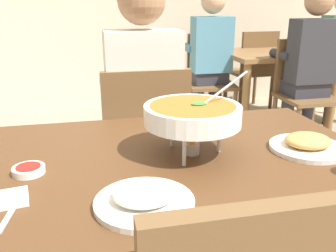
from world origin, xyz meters
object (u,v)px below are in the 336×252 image
chair_bg_middle (210,75)px  chair_bg_window (199,67)px  dining_table_main (178,187)px  appetizer_plate (307,144)px  chair_bg_corner (254,67)px  patron_bg_middle (210,52)px  dining_table_far (275,65)px  chair_bg_right (303,87)px  patron_bg_right (309,60)px  diner_main (142,96)px  curry_bowl (193,115)px  rice_plate (144,198)px  sauce_dish (29,170)px  chair_diner_main (144,142)px

chair_bg_middle → chair_bg_window: same height
chair_bg_middle → chair_bg_window: bearing=86.5°
chair_bg_window → dining_table_main: bearing=-108.4°
appetizer_plate → chair_bg_window: bearing=79.8°
chair_bg_corner → patron_bg_middle: bearing=-146.7°
dining_table_far → chair_bg_right: 0.54m
patron_bg_middle → patron_bg_right: (0.63, -0.63, 0.00)m
dining_table_main → diner_main: diner_main is taller
chair_bg_window → patron_bg_middle: (-0.06, -0.54, 0.24)m
curry_bowl → dining_table_far: 2.67m
rice_plate → patron_bg_middle: bearing=68.0°
dining_table_main → sauce_dish: size_ratio=13.82×
sauce_dish → chair_bg_corner: (1.98, 2.72, -0.24)m
dining_table_main → appetizer_plate: bearing=-5.6°
diner_main → patron_bg_right: 1.75m
chair_diner_main → patron_bg_right: (1.51, 0.92, 0.24)m
diner_main → sauce_dish: size_ratio=14.56×
chair_bg_corner → chair_bg_window: same height
dining_table_main → rice_plate: size_ratio=5.18×
sauce_dish → dining_table_far: 2.99m
curry_bowl → patron_bg_middle: size_ratio=0.25×
chair_diner_main → dining_table_far: bearing=44.6°
curry_bowl → patron_bg_middle: 2.40m
chair_bg_corner → chair_diner_main: bearing=-127.8°
curry_bowl → dining_table_far: size_ratio=0.33×
sauce_dish → chair_bg_corner: chair_bg_corner is taller
curry_bowl → appetizer_plate: bearing=-7.8°
curry_bowl → chair_bg_middle: (0.86, 2.33, -0.35)m
dining_table_main → diner_main: 0.75m
chair_bg_middle → patron_bg_middle: bearing=-112.7°
chair_diner_main → chair_bg_corner: 2.52m
curry_bowl → sauce_dish: 0.50m
rice_plate → curry_bowl: bearing=54.5°
chair_bg_right → chair_bg_window: bearing=117.3°
chair_diner_main → diner_main: bearing=90.0°
patron_bg_middle → patron_bg_right: 0.89m
patron_bg_middle → patron_bg_right: bearing=-44.7°
diner_main → curry_bowl: 0.74m
chair_bg_window → patron_bg_middle: 0.60m
dining_table_main → chair_bg_middle: bearing=68.8°
dining_table_far → sauce_dish: bearing=-131.3°
dining_table_far → patron_bg_middle: bearing=176.1°
chair_bg_middle → chair_bg_window: 0.46m
chair_bg_right → patron_bg_middle: (-0.64, 0.58, 0.24)m
chair_bg_corner → curry_bowl: bearing=-119.0°
diner_main → chair_bg_middle: diner_main is taller
chair_bg_right → dining_table_far: bearing=88.5°
curry_bowl → chair_bg_right: (1.47, 1.67, -0.35)m
dining_table_main → dining_table_far: size_ratio=1.24×
diner_main → chair_bg_corner: size_ratio=1.46×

